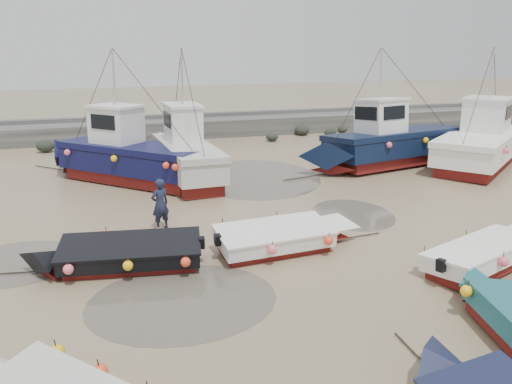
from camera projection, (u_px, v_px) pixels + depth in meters
ground at (292, 274)px, 14.77m from camera, size 120.00×120.00×0.00m
seawall at (191, 128)px, 34.87m from camera, size 60.00×4.92×1.50m
puddle_a at (183, 300)px, 13.31m from camera, size 5.09×5.09×0.01m
puddle_b at (353, 214)px, 19.76m from camera, size 3.15×3.15×0.01m
puddle_c at (16, 263)px, 15.51m from camera, size 3.97×3.97×0.01m
puddle_d at (254, 178)px, 24.89m from camera, size 6.50×6.50×0.01m
dinghy_3 at (492, 251)px, 15.09m from camera, size 6.26×3.18×1.43m
dinghy_4 at (119, 252)px, 15.03m from camera, size 6.55×2.42×1.43m
dinghy_5 at (284, 234)px, 16.33m from camera, size 6.08×2.32×1.43m
cabin_boat_0 at (123, 154)px, 23.98m from camera, size 8.76×7.87×6.22m
cabin_boat_1 at (184, 152)px, 24.30m from camera, size 3.10×9.49×6.22m
cabin_boat_2 at (388, 142)px, 26.76m from camera, size 11.25×4.86×6.22m
cabin_boat_3 at (483, 142)px, 26.83m from camera, size 9.13×7.70×6.22m
person at (162, 229)px, 18.24m from camera, size 0.83×0.72×1.91m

